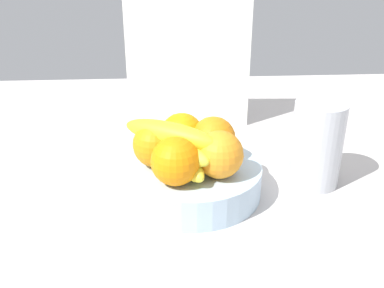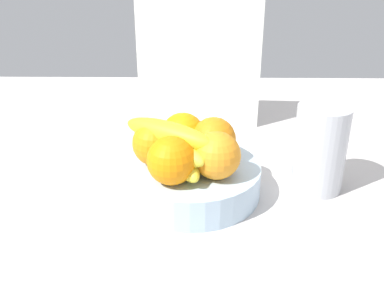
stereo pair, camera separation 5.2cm
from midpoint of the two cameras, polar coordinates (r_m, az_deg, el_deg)
name	(u,v)px [view 2 (the right image)]	position (r cm, az deg, el deg)	size (l,w,h in cm)	color
ground_plane	(199,193)	(78.58, 2.81, -6.55)	(180.00, 140.00, 3.00)	#B9B4B1
fruit_bowl	(192,179)	(74.51, 2.02, -4.70)	(23.70, 23.70, 5.35)	#ABC7DE
orange_front_left	(215,140)	(73.49, 5.03, 0.48)	(7.71, 7.71, 7.71)	orange
orange_front_right	(184,134)	(75.41, 0.90, 1.24)	(7.71, 7.71, 7.71)	orange
orange_center	(156,143)	(72.16, -2.70, 0.08)	(7.71, 7.71, 7.71)	orange
orange_back_left	(172,160)	(66.31, -0.35, -2.23)	(7.71, 7.71, 7.71)	orange
orange_back_right	(218,155)	(68.20, 5.61, -1.56)	(7.71, 7.71, 7.71)	orange
banana_bunch	(173,145)	(70.42, -0.45, -0.23)	(16.47, 17.33, 8.40)	yellow
cutting_board	(200,50)	(98.94, 2.62, 12.30)	(28.00, 1.80, 36.00)	white
thermos_tumbler	(321,149)	(77.88, 18.51, -0.62)	(8.95, 8.95, 15.20)	#B6BAC2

